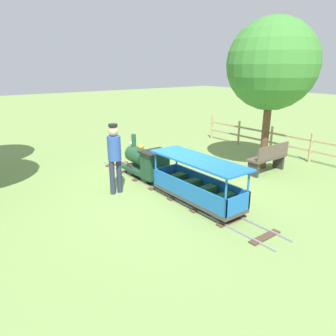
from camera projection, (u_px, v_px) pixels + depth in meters
The scene contains 8 objects.
ground_plane at pixel (167, 189), 7.49m from camera, with size 60.00×60.00×0.00m, color #75934C.
track at pixel (171, 191), 7.37m from camera, with size 0.71×6.05×0.04m.
locomotive at pixel (146, 162), 8.01m from camera, with size 0.67×1.45×1.06m.
passenger_car at pixel (197, 186), 6.57m from camera, with size 0.77×2.35×0.97m.
conductor_person at pixel (114, 153), 6.99m from camera, with size 0.30×0.30×1.62m.
park_bench at pixel (269, 158), 8.55m from camera, with size 1.30×0.40×0.82m.
oak_tree_far at pixel (272, 65), 8.23m from camera, with size 2.40×2.40×4.06m.
fence_section at pixel (290, 143), 10.01m from camera, with size 0.08×7.13×0.90m.
Camera 1 is at (-4.20, -5.56, 2.81)m, focal length 33.38 mm.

